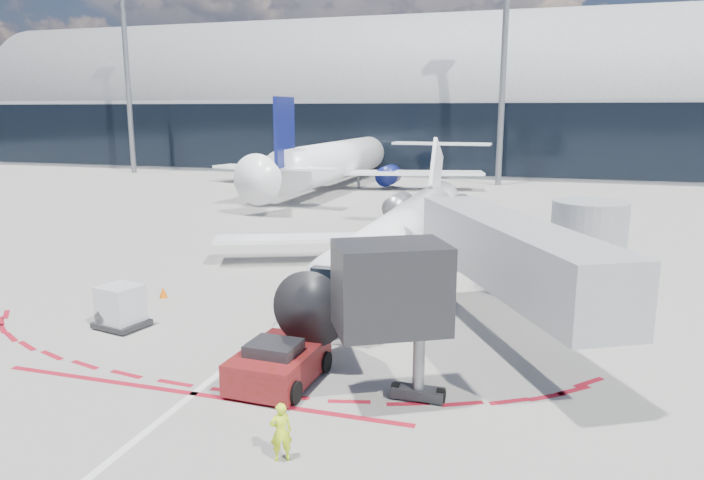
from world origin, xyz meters
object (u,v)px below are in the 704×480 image
(pushback_tug, at_px, (279,363))
(ramp_worker, at_px, (281,432))
(uld_container, at_px, (121,307))
(regional_jet, at_px, (404,230))

(pushback_tug, height_order, ramp_worker, ramp_worker)
(pushback_tug, distance_m, uld_container, 8.71)
(pushback_tug, distance_m, ramp_worker, 4.63)
(pushback_tug, bearing_deg, regional_jet, 89.72)
(regional_jet, height_order, pushback_tug, regional_jet)
(pushback_tug, xyz_separation_m, ramp_worker, (1.90, -4.22, 0.12))
(regional_jet, distance_m, ramp_worker, 19.62)
(regional_jet, distance_m, pushback_tug, 15.41)
(ramp_worker, bearing_deg, uld_container, -66.12)
(pushback_tug, xyz_separation_m, uld_container, (-8.19, 2.97, 0.21))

